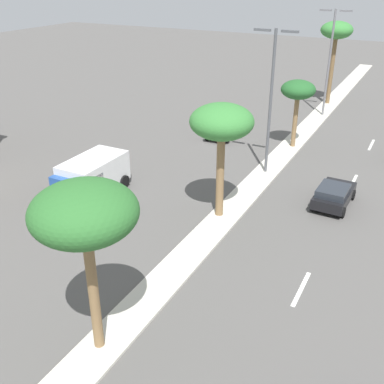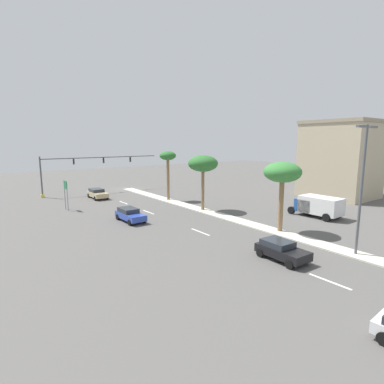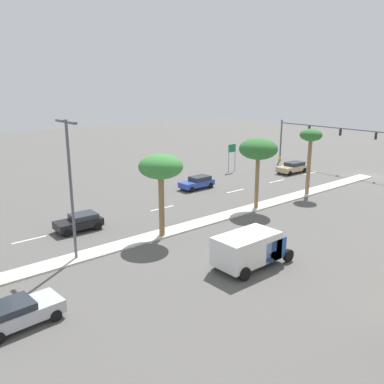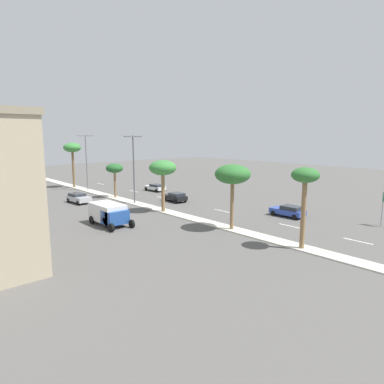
% 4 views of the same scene
% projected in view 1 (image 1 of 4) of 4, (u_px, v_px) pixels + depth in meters
% --- Properties ---
extents(ground_plane, '(160.00, 160.00, 0.00)m').
position_uv_depth(ground_plane, '(224.00, 218.00, 27.21)').
color(ground_plane, '#565451').
extents(median_curb, '(1.80, 86.29, 0.12)m').
position_uv_depth(median_curb, '(275.00, 162.00, 34.82)').
color(median_curb, beige).
rests_on(median_curb, ground).
extents(lane_stripe_mid, '(0.20, 2.80, 0.01)m').
position_uv_depth(lane_stripe_mid, '(301.00, 289.00, 21.20)').
color(lane_stripe_mid, silver).
rests_on(lane_stripe_mid, ground).
extents(lane_stripe_leading, '(0.20, 2.80, 0.01)m').
position_uv_depth(lane_stripe_leading, '(353.00, 182.00, 31.68)').
color(lane_stripe_leading, silver).
rests_on(lane_stripe_leading, ground).
extents(lane_stripe_right, '(0.20, 2.80, 0.01)m').
position_uv_depth(lane_stripe_right, '(371.00, 145.00, 38.36)').
color(lane_stripe_right, silver).
rests_on(lane_stripe_right, ground).
extents(palm_tree_front, '(3.73, 3.73, 6.89)m').
position_uv_depth(palm_tree_front, '(84.00, 215.00, 15.39)').
color(palm_tree_front, olive).
rests_on(palm_tree_front, median_curb).
extents(palm_tree_right, '(3.53, 3.53, 6.68)m').
position_uv_depth(palm_tree_right, '(222.00, 124.00, 24.91)').
color(palm_tree_right, olive).
rests_on(palm_tree_right, median_curb).
extents(palm_tree_rear, '(2.69, 2.69, 5.39)m').
position_uv_depth(palm_tree_rear, '(298.00, 91.00, 35.82)').
color(palm_tree_rear, olive).
rests_on(palm_tree_rear, median_curb).
extents(palm_tree_outboard, '(3.21, 3.21, 8.38)m').
position_uv_depth(palm_tree_outboard, '(336.00, 33.00, 46.56)').
color(palm_tree_outboard, brown).
rests_on(palm_tree_outboard, median_curb).
extents(street_lamp_inboard, '(2.90, 0.24, 9.78)m').
position_uv_depth(street_lamp_inboard, '(271.00, 92.00, 30.58)').
color(street_lamp_inboard, '#515459').
rests_on(street_lamp_inboard, median_curb).
extents(street_lamp_right, '(2.90, 0.24, 9.83)m').
position_uv_depth(street_lamp_right, '(330.00, 55.00, 43.30)').
color(street_lamp_right, slate).
rests_on(street_lamp_right, median_curb).
extents(sedan_black_leading, '(2.14, 3.93, 1.39)m').
position_uv_depth(sedan_black_leading, '(334.00, 195.00, 28.30)').
color(sedan_black_leading, black).
rests_on(sedan_black_leading, ground).
extents(sedan_silver_right, '(2.31, 4.34, 1.39)m').
position_uv_depth(sedan_silver_right, '(224.00, 128.00, 40.05)').
color(sedan_silver_right, '#B2B2B7').
rests_on(sedan_silver_right, ground).
extents(box_truck, '(2.75, 5.74, 2.40)m').
position_uv_depth(box_truck, '(90.00, 177.00, 29.30)').
color(box_truck, '#234C99').
rests_on(box_truck, ground).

